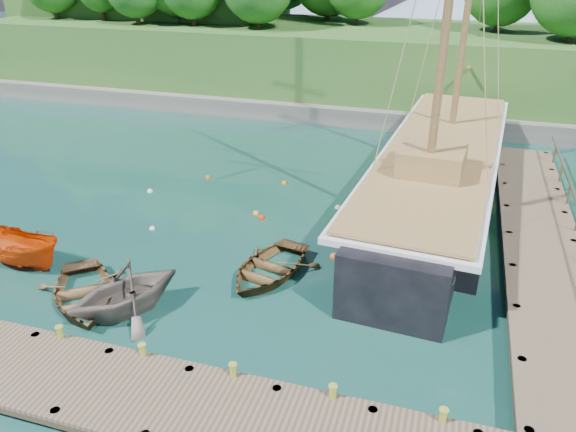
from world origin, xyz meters
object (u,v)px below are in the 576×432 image
at_px(rowboat_2, 268,275).
at_px(cabin_boat_white, 425,290).
at_px(schooner, 438,178).
at_px(rowboat_0, 85,301).
at_px(motorboat_orange, 21,265).
at_px(rowboat_1, 128,312).

relative_size(rowboat_2, cabin_boat_white, 0.90).
bearing_deg(cabin_boat_white, schooner, 82.37).
bearing_deg(schooner, cabin_boat_white, -84.33).
distance_m(rowboat_0, rowboat_2, 7.07).
distance_m(motorboat_orange, schooner, 20.01).
distance_m(rowboat_0, rowboat_1, 1.90).
relative_size(rowboat_1, schooner, 0.14).
xyz_separation_m(rowboat_2, schooner, (5.94, 9.56, 1.24)).
xyz_separation_m(rowboat_1, schooner, (10.01, 13.46, 1.24)).
bearing_deg(schooner, rowboat_1, -122.33).
xyz_separation_m(motorboat_orange, cabin_boat_white, (16.28, 3.03, 0.00)).
bearing_deg(rowboat_0, rowboat_1, -41.73).
height_order(rowboat_0, cabin_boat_white, cabin_boat_white).
distance_m(rowboat_1, rowboat_2, 5.64).
bearing_deg(rowboat_2, rowboat_0, -134.64).
height_order(rowboat_1, cabin_boat_white, rowboat_1).
bearing_deg(rowboat_1, rowboat_0, -151.24).
height_order(rowboat_2, motorboat_orange, motorboat_orange).
bearing_deg(rowboat_1, motorboat_orange, -162.47).
height_order(rowboat_1, schooner, schooner).
xyz_separation_m(rowboat_0, rowboat_1, (1.90, -0.12, 0.00)).
distance_m(rowboat_0, motorboat_orange, 4.41).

